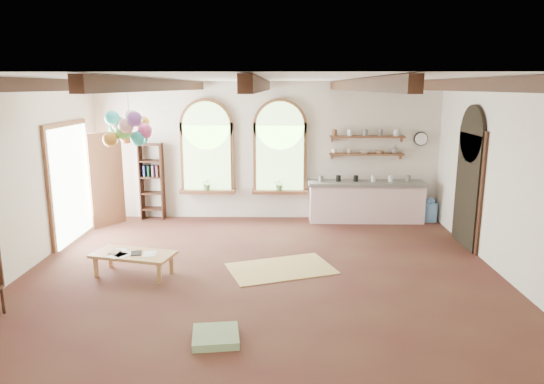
{
  "coord_description": "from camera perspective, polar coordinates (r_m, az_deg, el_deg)",
  "views": [
    {
      "loc": [
        0.32,
        -7.76,
        3.07
      ],
      "look_at": [
        0.17,
        0.6,
        1.25
      ],
      "focal_mm": 32.0,
      "sensor_mm": 36.0,
      "label": 1
    }
  ],
  "objects": [
    {
      "name": "floor",
      "position": [
        8.35,
        -1.23,
        -9.31
      ],
      "size": [
        8.0,
        8.0,
        0.0
      ],
      "primitive_type": "plane",
      "color": "#503021",
      "rests_on": "ground"
    },
    {
      "name": "ceiling_beams",
      "position": [
        7.77,
        -1.34,
        12.47
      ],
      "size": [
        6.2,
        6.8,
        0.18
      ],
      "primitive_type": null,
      "color": "#3B1D13",
      "rests_on": "ceiling"
    },
    {
      "name": "window_left",
      "position": [
        11.41,
        -7.66,
        4.92
      ],
      "size": [
        1.3,
        0.28,
        2.2
      ],
      "color": "brown",
      "rests_on": "floor"
    },
    {
      "name": "window_right",
      "position": [
        11.28,
        0.94,
        4.94
      ],
      "size": [
        1.3,
        0.28,
        2.2
      ],
      "color": "brown",
      "rests_on": "floor"
    },
    {
      "name": "left_doorway",
      "position": [
        10.65,
        -22.62,
        0.92
      ],
      "size": [
        0.1,
        1.9,
        2.5
      ],
      "primitive_type": "cube",
      "color": "brown",
      "rests_on": "floor"
    },
    {
      "name": "right_doorway",
      "position": [
        10.14,
        21.99,
        0.16
      ],
      "size": [
        0.1,
        1.3,
        2.4
      ],
      "primitive_type": "cube",
      "color": "black",
      "rests_on": "floor"
    },
    {
      "name": "kitchen_counter",
      "position": [
        11.44,
        10.99,
        -1.07
      ],
      "size": [
        2.68,
        0.62,
        0.94
      ],
      "color": "silver",
      "rests_on": "floor"
    },
    {
      "name": "wall_shelf_lower",
      "position": [
        11.42,
        11.05,
        4.39
      ],
      "size": [
        1.7,
        0.24,
        0.04
      ],
      "primitive_type": "cube",
      "color": "brown",
      "rests_on": "wall_back"
    },
    {
      "name": "wall_shelf_upper",
      "position": [
        11.37,
        11.13,
        6.39
      ],
      "size": [
        1.7,
        0.24,
        0.04
      ],
      "primitive_type": "cube",
      "color": "brown",
      "rests_on": "wall_back"
    },
    {
      "name": "wall_clock",
      "position": [
        11.73,
        17.12,
        6.0
      ],
      "size": [
        0.32,
        0.04,
        0.32
      ],
      "primitive_type": "cylinder",
      "rotation": [
        1.57,
        0.0,
        0.0
      ],
      "color": "black",
      "rests_on": "wall_back"
    },
    {
      "name": "bookshelf",
      "position": [
        11.69,
        -13.95,
        1.2
      ],
      "size": [
        0.53,
        0.32,
        1.8
      ],
      "color": "#3B1D13",
      "rests_on": "floor"
    },
    {
      "name": "coffee_table",
      "position": [
        8.41,
        -16.0,
        -7.2
      ],
      "size": [
        1.44,
        0.91,
        0.38
      ],
      "color": "tan",
      "rests_on": "floor"
    },
    {
      "name": "floor_mat",
      "position": [
        8.45,
        1.08,
        -9.0
      ],
      "size": [
        2.01,
        1.61,
        0.02
      ],
      "primitive_type": "cube",
      "rotation": [
        0.0,
        0.0,
        0.35
      ],
      "color": "#D5C36A",
      "rests_on": "floor"
    },
    {
      "name": "floor_cushion",
      "position": [
        6.29,
        -6.65,
        -16.53
      ],
      "size": [
        0.64,
        0.64,
        0.1
      ],
      "primitive_type": "cube",
      "rotation": [
        0.0,
        0.0,
        0.14
      ],
      "color": "gray",
      "rests_on": "floor"
    },
    {
      "name": "water_jug_a",
      "position": [
        11.83,
        17.87,
        -2.22
      ],
      "size": [
        0.28,
        0.28,
        0.54
      ],
      "color": "#5E94CA",
      "rests_on": "floor"
    },
    {
      "name": "water_jug_b",
      "position": [
        11.85,
        18.2,
        -2.15
      ],
      "size": [
        0.29,
        0.29,
        0.57
      ],
      "color": "#5E94CA",
      "rests_on": "floor"
    },
    {
      "name": "balloon_cluster",
      "position": [
        9.15,
        -16.43,
        7.14
      ],
      "size": [
        0.87,
        0.94,
        1.16
      ],
      "color": "silver",
      "rests_on": "floor"
    },
    {
      "name": "table_book",
      "position": [
        8.53,
        -18.47,
        -6.7
      ],
      "size": [
        0.18,
        0.24,
        0.02
      ],
      "primitive_type": "imported",
      "rotation": [
        0.0,
        0.0,
        -0.13
      ],
      "color": "olive",
      "rests_on": "coffee_table"
    },
    {
      "name": "tablet",
      "position": [
        8.36,
        -15.68,
        -6.94
      ],
      "size": [
        0.22,
        0.28,
        0.01
      ],
      "primitive_type": "cube",
      "rotation": [
        0.0,
        0.0,
        0.25
      ],
      "color": "black",
      "rests_on": "coffee_table"
    },
    {
      "name": "potted_plant_left",
      "position": [
        11.43,
        -7.63,
        0.96
      ],
      "size": [
        0.27,
        0.23,
        0.3
      ],
      "primitive_type": "imported",
      "color": "#598C4C",
      "rests_on": "window_left"
    },
    {
      "name": "potted_plant_right",
      "position": [
        11.3,
        0.92,
        0.94
      ],
      "size": [
        0.27,
        0.23,
        0.3
      ],
      "primitive_type": "imported",
      "color": "#598C4C",
      "rests_on": "window_right"
    },
    {
      "name": "shelf_cup_a",
      "position": [
        11.3,
        7.31,
        4.79
      ],
      "size": [
        0.12,
        0.1,
        0.1
      ],
      "primitive_type": "imported",
      "color": "white",
      "rests_on": "wall_shelf_lower"
    },
    {
      "name": "shelf_cup_b",
      "position": [
        11.35,
        9.07,
        4.76
      ],
      "size": [
        0.1,
        0.1,
        0.09
      ],
      "primitive_type": "imported",
      "color": "beige",
      "rests_on": "wall_shelf_lower"
    },
    {
      "name": "shelf_bowl_a",
      "position": [
        11.4,
        10.81,
        4.63
      ],
      "size": [
        0.22,
        0.22,
        0.05
      ],
      "primitive_type": "imported",
      "color": "beige",
      "rests_on": "wall_shelf_lower"
    },
    {
      "name": "shelf_bowl_b",
      "position": [
        11.47,
        12.54,
        4.61
      ],
      "size": [
        0.2,
        0.2,
        0.06
      ],
      "primitive_type": "imported",
      "color": "#8C664C",
      "rests_on": "wall_shelf_lower"
    },
    {
      "name": "shelf_vase",
      "position": [
        11.54,
        14.27,
        4.9
      ],
      "size": [
        0.18,
        0.18,
        0.19
      ],
      "primitive_type": "imported",
      "color": "slate",
      "rests_on": "wall_shelf_lower"
    }
  ]
}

